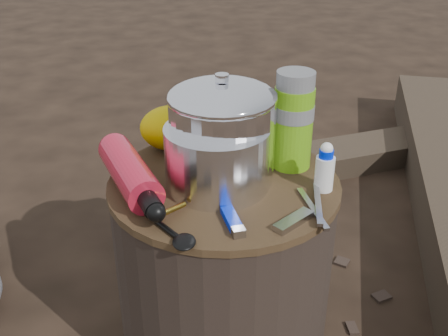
{
  "coord_description": "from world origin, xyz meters",
  "views": [
    {
      "loc": [
        -0.04,
        -1.0,
        1.01
      ],
      "look_at": [
        0.0,
        0.0,
        0.48
      ],
      "focal_mm": 43.56,
      "sensor_mm": 36.0,
      "label": 1
    }
  ],
  "objects_px": {
    "stump": "(224,265)",
    "fuel_bottle": "(130,172)",
    "thermos": "(293,121)",
    "travel_mug": "(287,125)",
    "camping_pot": "(222,131)"
  },
  "relations": [
    {
      "from": "stump",
      "to": "fuel_bottle",
      "type": "height_order",
      "value": "fuel_bottle"
    },
    {
      "from": "thermos",
      "to": "travel_mug",
      "type": "xyz_separation_m",
      "value": [
        -0.0,
        0.07,
        -0.04
      ]
    },
    {
      "from": "stump",
      "to": "fuel_bottle",
      "type": "xyz_separation_m",
      "value": [
        -0.19,
        -0.02,
        0.26
      ]
    },
    {
      "from": "stump",
      "to": "thermos",
      "type": "relative_size",
      "value": 2.28
    },
    {
      "from": "thermos",
      "to": "travel_mug",
      "type": "distance_m",
      "value": 0.08
    },
    {
      "from": "travel_mug",
      "to": "thermos",
      "type": "bearing_deg",
      "value": -89.39
    },
    {
      "from": "fuel_bottle",
      "to": "travel_mug",
      "type": "bearing_deg",
      "value": 1.75
    },
    {
      "from": "fuel_bottle",
      "to": "camping_pot",
      "type": "bearing_deg",
      "value": -11.92
    },
    {
      "from": "stump",
      "to": "fuel_bottle",
      "type": "relative_size",
      "value": 1.6
    },
    {
      "from": "fuel_bottle",
      "to": "thermos",
      "type": "height_order",
      "value": "thermos"
    },
    {
      "from": "stump",
      "to": "travel_mug",
      "type": "height_order",
      "value": "travel_mug"
    },
    {
      "from": "thermos",
      "to": "travel_mug",
      "type": "bearing_deg",
      "value": 90.61
    },
    {
      "from": "stump",
      "to": "travel_mug",
      "type": "relative_size",
      "value": 3.58
    },
    {
      "from": "camping_pot",
      "to": "thermos",
      "type": "xyz_separation_m",
      "value": [
        0.16,
        0.05,
        -0.0
      ]
    },
    {
      "from": "stump",
      "to": "travel_mug",
      "type": "xyz_separation_m",
      "value": [
        0.15,
        0.13,
        0.29
      ]
    }
  ]
}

